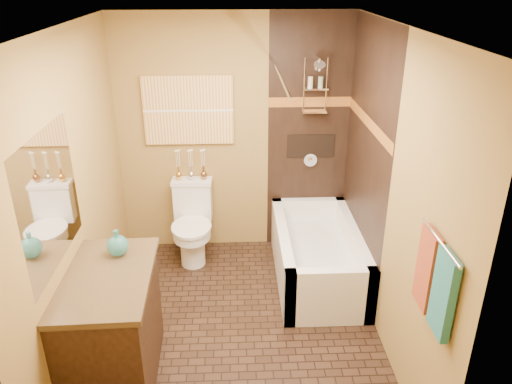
{
  "coord_description": "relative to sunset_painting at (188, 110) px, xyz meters",
  "views": [
    {
      "loc": [
        -0.0,
        -3.45,
        2.86
      ],
      "look_at": [
        0.18,
        0.4,
        1.12
      ],
      "focal_mm": 35.0,
      "sensor_mm": 36.0,
      "label": 1
    }
  ],
  "objects": [
    {
      "name": "alcove_tile_right",
      "position": [
        1.64,
        -0.73,
        -0.3
      ],
      "size": [
        0.01,
        1.5,
        2.5
      ],
      "primitive_type": "cube",
      "color": "black",
      "rests_on": "wall_right"
    },
    {
      "name": "towel_rust",
      "position": [
        1.62,
        -2.4,
        -0.37
      ],
      "size": [
        0.05,
        0.22,
        0.52
      ],
      "primitive_type": "cube",
      "color": "maroon",
      "rests_on": "towel_bar"
    },
    {
      "name": "sunset_painting",
      "position": [
        0.0,
        0.0,
        0.0
      ],
      "size": [
        0.9,
        0.04,
        0.7
      ],
      "primitive_type": "cube",
      "color": "#C4832E",
      "rests_on": "wall_back"
    },
    {
      "name": "wall_front",
      "position": [
        0.46,
        -2.98,
        -0.3
      ],
      "size": [
        2.4,
        0.02,
        2.5
      ],
      "primitive_type": "cube",
      "color": "olive",
      "rests_on": "floor"
    },
    {
      "name": "wall_back",
      "position": [
        0.46,
        0.02,
        -0.3
      ],
      "size": [
        2.4,
        0.02,
        2.5
      ],
      "primitive_type": "cube",
      "color": "olive",
      "rests_on": "floor"
    },
    {
      "name": "floor",
      "position": [
        0.46,
        -1.48,
        -1.55
      ],
      "size": [
        3.0,
        3.0,
        0.0
      ],
      "primitive_type": "plane",
      "color": "black",
      "rests_on": "ground"
    },
    {
      "name": "wall_left",
      "position": [
        -0.74,
        -1.48,
        -0.3
      ],
      "size": [
        0.02,
        3.0,
        2.5
      ],
      "primitive_type": "cube",
      "color": "olive",
      "rests_on": "floor"
    },
    {
      "name": "toilet",
      "position": [
        -0.0,
        -0.27,
        -1.13
      ],
      "size": [
        0.43,
        0.63,
        0.83
      ],
      "rotation": [
        0.0,
        0.0,
        -0.05
      ],
      "color": "white",
      "rests_on": "floor"
    },
    {
      "name": "wall_right",
      "position": [
        1.66,
        -1.48,
        -0.3
      ],
      "size": [
        0.02,
        3.0,
        2.5
      ],
      "primitive_type": "cube",
      "color": "olive",
      "rests_on": "floor"
    },
    {
      "name": "shower_fixtures",
      "position": [
        1.26,
        -0.1,
        0.12
      ],
      "size": [
        0.24,
        0.33,
        1.16
      ],
      "color": "silver",
      "rests_on": "floor"
    },
    {
      "name": "towel_teal",
      "position": [
        1.62,
        -2.66,
        -0.37
      ],
      "size": [
        0.05,
        0.22,
        0.52
      ],
      "primitive_type": "cube",
      "color": "#22716E",
      "rests_on": "towel_bar"
    },
    {
      "name": "mosaic_band_right",
      "position": [
        1.63,
        -0.73,
        0.07
      ],
      "size": [
        0.01,
        1.5,
        0.1
      ],
      "primitive_type": "cube",
      "color": "brown",
      "rests_on": "alcove_tile_right"
    },
    {
      "name": "bud_vases",
      "position": [
        0.0,
        -0.09,
        -0.54
      ],
      "size": [
        0.33,
        0.07,
        0.32
      ],
      "color": "gold",
      "rests_on": "toilet"
    },
    {
      "name": "curtain_rod",
      "position": [
        0.86,
        -0.73,
        0.47
      ],
      "size": [
        0.03,
        1.55,
        0.03
      ],
      "primitive_type": "cylinder",
      "rotation": [
        1.57,
        0.0,
        0.0
      ],
      "color": "silver",
      "rests_on": "wall_back"
    },
    {
      "name": "towel_bar",
      "position": [
        1.61,
        -2.53,
        -0.1
      ],
      "size": [
        0.02,
        0.55,
        0.02
      ],
      "primitive_type": "cylinder",
      "rotation": [
        1.57,
        0.0,
        0.0
      ],
      "color": "silver",
      "rests_on": "wall_right"
    },
    {
      "name": "vanity",
      "position": [
        -0.47,
        -1.97,
        -1.09
      ],
      "size": [
        0.66,
        1.05,
        0.91
      ],
      "rotation": [
        0.0,
        0.0,
        0.03
      ],
      "color": "black",
      "rests_on": "floor"
    },
    {
      "name": "teal_bottle",
      "position": [
        -0.42,
        -1.7,
        -0.54
      ],
      "size": [
        0.18,
        0.18,
        0.25
      ],
      "primitive_type": null,
      "rotation": [
        0.0,
        0.0,
        -0.15
      ],
      "color": "teal",
      "rests_on": "vanity"
    },
    {
      "name": "alcove_niche",
      "position": [
        1.26,
        0.01,
        -0.4
      ],
      "size": [
        0.5,
        0.01,
        0.25
      ],
      "primitive_type": "cube",
      "color": "black",
      "rests_on": "alcove_tile_back"
    },
    {
      "name": "mosaic_band_back",
      "position": [
        1.23,
        0.0,
        0.07
      ],
      "size": [
        0.85,
        0.01,
        0.1
      ],
      "primitive_type": "cube",
      "color": "brown",
      "rests_on": "alcove_tile_back"
    },
    {
      "name": "alcove_tile_back",
      "position": [
        1.23,
        0.01,
        -0.3
      ],
      "size": [
        0.85,
        0.01,
        2.5
      ],
      "primitive_type": "cube",
      "color": "black",
      "rests_on": "wall_back"
    },
    {
      "name": "vanity_mirror",
      "position": [
        -0.73,
        -1.97,
        -0.05
      ],
      "size": [
        0.01,
        1.0,
        0.9
      ],
      "primitive_type": "cube",
      "color": "white",
      "rests_on": "wall_left"
    },
    {
      "name": "bathtub",
      "position": [
        1.26,
        -0.73,
        -1.33
      ],
      "size": [
        0.8,
        1.5,
        0.55
      ],
      "color": "white",
      "rests_on": "floor"
    },
    {
      "name": "ceiling",
      "position": [
        0.46,
        -1.48,
        0.95
      ],
      "size": [
        3.0,
        3.0,
        0.0
      ],
      "primitive_type": "plane",
      "color": "silver",
      "rests_on": "wall_back"
    }
  ]
}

